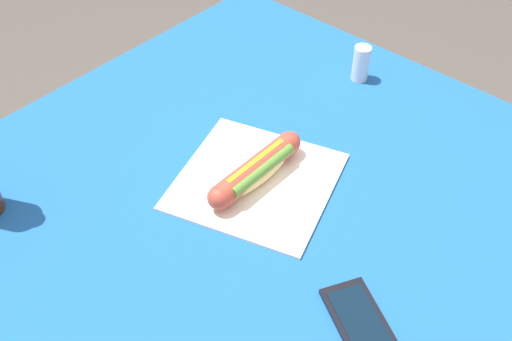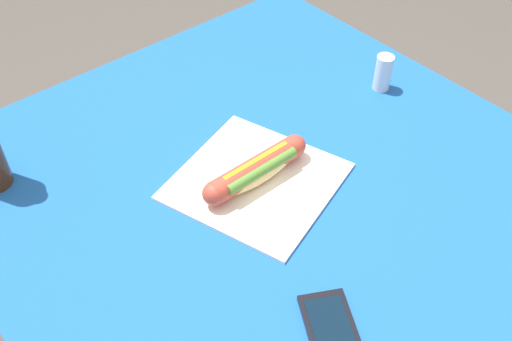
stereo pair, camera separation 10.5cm
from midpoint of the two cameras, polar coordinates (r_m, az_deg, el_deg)
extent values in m
cylinder|color=brown|center=(1.76, -2.35, 3.14)|extent=(0.07, 0.07, 0.72)
cylinder|color=brown|center=(1.50, -23.94, -12.15)|extent=(0.07, 0.07, 0.72)
cylinder|color=brown|center=(1.50, 20.21, -10.21)|extent=(0.07, 0.07, 0.72)
cube|color=brown|center=(1.10, -2.16, -1.17)|extent=(0.94, 0.94, 0.03)
cube|color=#19519E|center=(1.09, -2.19, -0.54)|extent=(1.00, 1.00, 0.00)
cube|color=white|center=(1.07, -2.81, -1.17)|extent=(0.34, 0.34, 0.01)
ellipsoid|color=#E5BC75|center=(1.05, -2.86, -0.18)|extent=(0.18, 0.05, 0.05)
cylinder|color=#A83D2D|center=(1.05, -2.87, 0.03)|extent=(0.19, 0.04, 0.04)
sphere|color=#A83D2D|center=(1.00, -6.55, -2.76)|extent=(0.04, 0.04, 0.04)
sphere|color=#A83D2D|center=(1.10, 0.50, 2.59)|extent=(0.04, 0.04, 0.04)
cube|color=yellow|center=(1.03, -2.91, 0.80)|extent=(0.14, 0.01, 0.00)
cylinder|color=#4C7A2D|center=(1.03, -2.27, -0.07)|extent=(0.15, 0.02, 0.02)
cube|color=black|center=(0.89, 6.73, -14.75)|extent=(0.13, 0.16, 0.01)
cube|color=black|center=(0.89, 6.76, -14.58)|extent=(0.11, 0.14, 0.00)
cylinder|color=silver|center=(1.30, 7.79, 10.09)|extent=(0.04, 0.04, 0.08)
camera|label=1|loc=(0.05, -92.87, -2.81)|focal=41.57mm
camera|label=2|loc=(0.05, 87.13, 2.81)|focal=41.57mm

